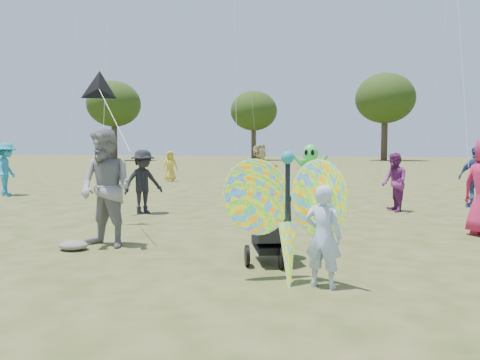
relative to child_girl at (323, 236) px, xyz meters
name	(u,v)px	position (x,y,z in m)	size (l,w,h in m)	color
ground	(221,268)	(-1.43, 0.48, -0.60)	(160.00, 160.00, 0.00)	#51592B
child_girl	(323,236)	(0.00, 0.00, 0.00)	(0.44, 0.29, 1.21)	#A9C3F0
adult_man	(106,188)	(-3.69, 1.20, 0.37)	(0.95, 0.74, 1.95)	gray
grey_bag	(73,245)	(-4.08, 0.83, -0.53)	(0.48, 0.39, 0.15)	slate
crowd_b	(143,182)	(-5.04, 4.85, 0.19)	(1.02, 0.59, 1.59)	black
crowd_c	(476,177)	(3.08, 8.63, 0.23)	(0.98, 0.41, 1.67)	#304484
crowd_d	(260,169)	(-3.52, 10.44, 0.29)	(1.65, 0.53, 1.78)	tan
crowd_e	(394,182)	(0.92, 7.11, 0.15)	(0.74, 0.57, 1.51)	#73266D
crowd_g	(170,166)	(-9.25, 15.13, 0.13)	(0.72, 0.47, 1.48)	gold
crowd_i	(7,169)	(-11.67, 7.42, 0.30)	(1.17, 0.67, 1.81)	teal
jogging_stroller	(271,219)	(-0.88, 1.05, 0.01)	(0.76, 1.14, 1.09)	black
butterfly_kite	(288,216)	(-0.44, 0.07, 0.21)	(1.74, 0.75, 1.81)	orange
delta_kite_rig	(99,89)	(-5.02, 3.05, 2.25)	(2.20, 2.09, 1.70)	black
alien_kite	(310,171)	(-1.38, 8.00, 0.37)	(1.12, 0.69, 1.74)	#33DA4C
tree_line	(402,96)	(2.24, 45.47, 6.26)	(91.78, 33.60, 10.79)	#3A2D21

